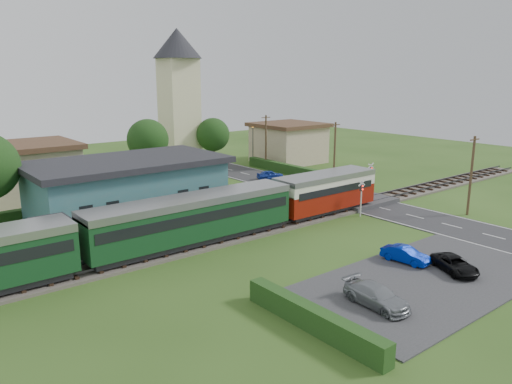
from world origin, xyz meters
TOP-DOWN VIEW (x-y plane):
  - ground at (0.00, 0.00)m, footprint 120.00×120.00m
  - railway_track at (0.00, 2.00)m, footprint 76.00×3.20m
  - road at (10.00, 0.00)m, footprint 6.00×70.00m
  - car_park at (-1.50, -12.00)m, footprint 17.00×9.00m
  - crossing_deck at (10.00, 2.00)m, footprint 6.20×3.40m
  - platform at (-10.00, 5.20)m, footprint 30.00×3.00m
  - equipment_hut at (-18.00, 5.20)m, footprint 2.30×2.30m
  - station_building at (-10.00, 10.99)m, footprint 16.00×9.00m
  - train at (-12.37, 2.00)m, footprint 43.20×2.90m
  - church_tower at (5.00, 28.00)m, footprint 6.00×6.00m
  - house_west at (-15.00, 25.00)m, footprint 10.80×8.80m
  - house_east at (20.00, 24.00)m, footprint 8.80×8.80m
  - hedge_carpark at (-11.00, -12.00)m, footprint 0.80×9.00m
  - hedge_roadside at (14.20, 16.00)m, footprint 0.80×18.00m
  - hedge_station at (-10.00, 15.50)m, footprint 22.00×0.80m
  - tree_b at (-2.00, 23.00)m, footprint 4.60×4.60m
  - tree_c at (8.00, 25.00)m, footprint 4.20×4.20m
  - utility_pole_b at (14.20, -6.00)m, footprint 1.40×0.22m
  - utility_pole_c at (14.20, 10.00)m, footprint 1.40×0.22m
  - utility_pole_d at (14.20, 22.00)m, footprint 1.40×0.22m
  - crossing_signal_near at (6.40, -0.41)m, footprint 0.84×0.28m
  - crossing_signal_far at (13.60, 4.39)m, footprint 0.84×0.28m
  - streetlamp_east at (16.00, 27.00)m, footprint 0.30×0.30m
  - car_on_road at (10.21, 16.38)m, footprint 3.39×2.39m
  - car_park_blue at (0.02, -9.50)m, footprint 1.53×3.31m
  - car_park_silver at (-6.60, -12.35)m, footprint 1.82×4.03m
  - car_park_dark at (1.06, -12.42)m, footprint 3.01×3.89m
  - pedestrian_near at (-1.79, 5.48)m, footprint 0.66×0.45m
  - pedestrian_far at (-16.42, 5.06)m, footprint 0.90×0.99m

SIDE VIEW (x-z plane):
  - ground at x=0.00m, z-range 0.00..0.00m
  - road at x=10.00m, z-range 0.00..0.05m
  - car_park at x=-1.50m, z-range 0.00..0.08m
  - railway_track at x=0.00m, z-range -0.13..0.36m
  - crossing_deck at x=10.00m, z-range 0.00..0.45m
  - platform at x=-10.00m, z-range 0.00..0.45m
  - car_park_dark at x=1.06m, z-range 0.08..1.06m
  - car_on_road at x=10.21m, z-range 0.05..1.12m
  - hedge_carpark at x=-11.00m, z-range 0.00..1.20m
  - hedge_roadside at x=14.20m, z-range 0.00..1.20m
  - car_park_blue at x=0.02m, z-range 0.08..1.13m
  - hedge_station at x=-10.00m, z-range 0.00..1.30m
  - car_park_silver at x=-6.60m, z-range 0.08..1.23m
  - pedestrian_far at x=-16.42m, z-range 0.45..2.10m
  - pedestrian_near at x=-1.79m, z-range 0.45..2.19m
  - equipment_hut at x=-18.00m, z-range 0.47..3.02m
  - crossing_signal_near at x=6.40m, z-range 0.50..3.78m
  - crossing_signal_far at x=13.60m, z-range 0.50..3.78m
  - train at x=-12.37m, z-range 0.48..3.88m
  - station_building at x=-10.00m, z-range 0.04..5.34m
  - house_west at x=-15.00m, z-range 0.04..5.54m
  - house_east at x=20.00m, z-range 0.05..5.55m
  - streetlamp_east at x=16.00m, z-range 0.46..5.62m
  - utility_pole_b at x=14.20m, z-range 0.13..7.13m
  - utility_pole_c at x=14.20m, z-range 0.13..7.13m
  - utility_pole_d at x=14.20m, z-range 0.13..7.13m
  - tree_c at x=8.00m, z-range 1.26..8.04m
  - tree_b at x=-2.00m, z-range 1.35..8.69m
  - church_tower at x=5.00m, z-range 1.43..19.03m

